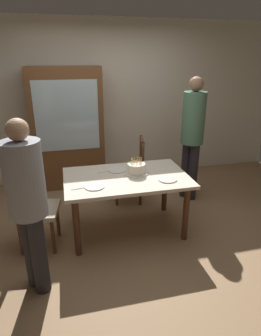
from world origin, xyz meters
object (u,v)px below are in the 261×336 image
china_cabinet (68,129)px  chair_upholstered (29,204)px  plate_near_celebrant (95,186)px  person_celebrant (28,200)px  plate_near_guest (167,179)px  chair_spindle_back (130,171)px  dining_table (126,184)px  person_guest (192,132)px  birthday_cake (136,169)px  plate_far_side (117,170)px

china_cabinet → chair_upholstered: bearing=-107.3°
plate_near_celebrant → person_celebrant: size_ratio=0.14×
plate_near_celebrant → plate_near_guest: bearing=0.0°
plate_near_celebrant → plate_near_guest: size_ratio=1.00×
chair_spindle_back → person_celebrant: size_ratio=0.59×
dining_table → plate_near_guest: plate_near_guest is taller
plate_near_celebrant → chair_spindle_back: (0.62, 0.97, -0.27)m
chair_spindle_back → person_guest: 1.06m
plate_near_guest → chair_upholstered: chair_upholstered is taller
chair_spindle_back → chair_upholstered: same height
birthday_cake → chair_upholstered: 1.27m
plate_far_side → person_guest: (1.18, 0.44, 0.30)m
dining_table → birthday_cake: size_ratio=5.15×
birthday_cake → plate_far_side: 0.26m
birthday_cake → person_celebrant: bearing=-145.6°
dining_table → plate_far_side: (-0.07, 0.20, 0.10)m
plate_near_celebrant → plate_far_side: 0.52m
birthday_cake → plate_far_side: bearing=142.4°
plate_near_guest → dining_table: bearing=154.6°
birthday_cake → china_cabinet: bearing=116.0°
person_celebrant → person_guest: 2.54m
dining_table → birthday_cake: 0.21m
dining_table → plate_near_celebrant: 0.46m
plate_near_celebrant → chair_upholstered: size_ratio=0.23×
plate_far_side → person_guest: person_guest is taller
chair_upholstered → china_cabinet: china_cabinet is taller
birthday_cake → chair_spindle_back: bearing=82.6°
person_celebrant → china_cabinet: (0.41, 2.30, 0.04)m
dining_table → china_cabinet: size_ratio=0.76×
plate_near_celebrant → chair_upholstered: (-0.71, 0.14, -0.20)m
dining_table → plate_near_guest: bearing=-25.4°
plate_far_side → chair_upholstered: 1.09m
dining_table → birthday_cake: bearing=19.4°
birthday_cake → dining_table: bearing=-160.6°
person_guest → birthday_cake: bearing=-148.4°
plate_near_guest → person_guest: person_guest is taller
plate_far_side → plate_near_guest: same height
birthday_cake → plate_far_side: (-0.20, 0.16, -0.06)m
chair_spindle_back → chair_upholstered: bearing=-147.9°
person_guest → dining_table: bearing=-149.7°
plate_near_celebrant → china_cabinet: (-0.21, 1.76, 0.22)m
birthday_cake → chair_spindle_back: size_ratio=0.29×
birthday_cake → chair_spindle_back: chair_spindle_back is taller
person_guest → chair_upholstered: bearing=-162.1°
chair_spindle_back → person_guest: (0.88, -0.12, 0.57)m
chair_upholstered → person_guest: bearing=17.9°
chair_spindle_back → person_guest: size_ratio=0.53×
chair_upholstered → person_celebrant: size_ratio=0.59×
dining_table → person_guest: 1.34m
person_guest → plate_far_side: bearing=-159.4°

